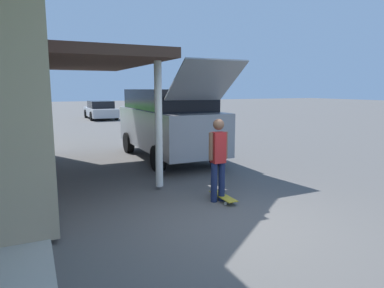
% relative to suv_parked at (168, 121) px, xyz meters
% --- Properties ---
extents(ground_plane, '(120.00, 120.00, 0.00)m').
position_rel_suv_parked_xyz_m(ground_plane, '(-1.08, -5.40, -1.20)').
color(ground_plane, '#54514F').
extents(sidewalk, '(1.80, 80.00, 0.10)m').
position_rel_suv_parked_xyz_m(sidewalk, '(-4.68, 0.60, -1.15)').
color(sidewalk, '#ADA89E').
rests_on(sidewalk, ground_plane).
extents(suv_parked, '(2.03, 5.67, 2.87)m').
position_rel_suv_parked_xyz_m(suv_parked, '(0.00, 0.00, 0.00)').
color(suv_parked, gray).
rests_on(suv_parked, ground_plane).
extents(car_down_street, '(1.94, 4.43, 1.33)m').
position_rel_suv_parked_xyz_m(car_down_street, '(0.78, 15.82, -0.55)').
color(car_down_street, '#B7B7BC').
rests_on(car_down_street, ground_plane).
extents(skateboarder, '(0.41, 0.22, 1.63)m').
position_rel_suv_parked_xyz_m(skateboarder, '(-0.68, -4.43, -0.30)').
color(skateboarder, '#192347').
rests_on(skateboarder, ground_plane).
extents(skateboard, '(0.22, 0.81, 0.10)m').
position_rel_suv_parked_xyz_m(skateboard, '(-0.57, -4.45, -1.11)').
color(skateboard, '#A89323').
rests_on(skateboard, ground_plane).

